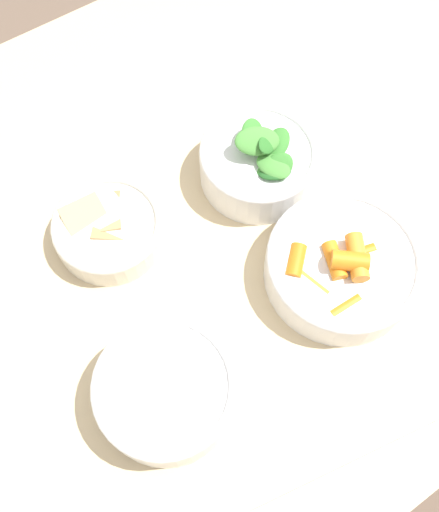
{
  "coord_description": "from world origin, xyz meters",
  "views": [
    {
      "loc": [
        0.21,
        0.32,
        1.4
      ],
      "look_at": [
        0.05,
        0.08,
        0.77
      ],
      "focal_mm": 40.0,
      "sensor_mm": 36.0,
      "label": 1
    }
  ],
  "objects_px": {
    "bowl_cookies": "(108,228)",
    "bowl_carrots": "(341,267)",
    "bowl_greens": "(259,162)",
    "ruler": "(352,478)",
    "bowl_beans_hotdog": "(166,391)"
  },
  "relations": [
    {
      "from": "bowl_greens",
      "to": "bowl_beans_hotdog",
      "type": "bearing_deg",
      "value": 35.82
    },
    {
      "from": "bowl_cookies",
      "to": "ruler",
      "type": "distance_m",
      "value": 0.41
    },
    {
      "from": "bowl_greens",
      "to": "ruler",
      "type": "height_order",
      "value": "bowl_greens"
    },
    {
      "from": "bowl_greens",
      "to": "ruler",
      "type": "relative_size",
      "value": 0.47
    },
    {
      "from": "bowl_cookies",
      "to": "ruler",
      "type": "xyz_separation_m",
      "value": [
        -0.07,
        0.4,
        -0.02
      ]
    },
    {
      "from": "bowl_beans_hotdog",
      "to": "ruler",
      "type": "height_order",
      "value": "bowl_beans_hotdog"
    },
    {
      "from": "bowl_cookies",
      "to": "bowl_carrots",
      "type": "bearing_deg",
      "value": 135.09
    },
    {
      "from": "bowl_carrots",
      "to": "ruler",
      "type": "distance_m",
      "value": 0.24
    },
    {
      "from": "bowl_beans_hotdog",
      "to": "ruler",
      "type": "relative_size",
      "value": 0.48
    },
    {
      "from": "bowl_carrots",
      "to": "ruler",
      "type": "height_order",
      "value": "bowl_carrots"
    },
    {
      "from": "bowl_carrots",
      "to": "bowl_cookies",
      "type": "bearing_deg",
      "value": -44.91
    },
    {
      "from": "bowl_beans_hotdog",
      "to": "bowl_cookies",
      "type": "xyz_separation_m",
      "value": [
        -0.05,
        -0.22,
        -0.01
      ]
    },
    {
      "from": "bowl_cookies",
      "to": "ruler",
      "type": "bearing_deg",
      "value": 100.21
    },
    {
      "from": "bowl_greens",
      "to": "ruler",
      "type": "xyz_separation_m",
      "value": [
        0.14,
        0.37,
        -0.03
      ]
    },
    {
      "from": "ruler",
      "to": "bowl_cookies",
      "type": "bearing_deg",
      "value": -79.79
    }
  ]
}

